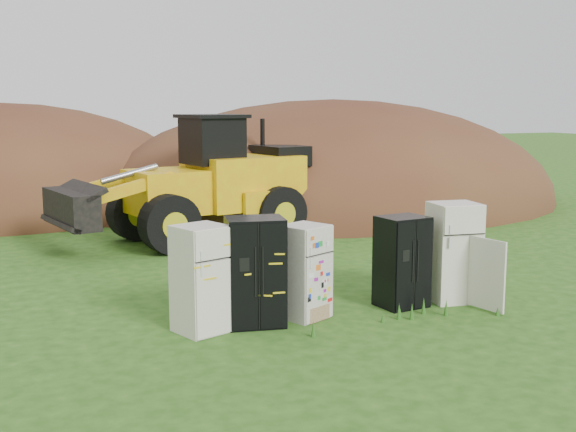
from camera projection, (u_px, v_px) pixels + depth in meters
name	position (u px, v px, depth m)	size (l,w,h in m)	color
ground	(339.00, 314.00, 12.57)	(120.00, 120.00, 0.00)	#214A13
fridge_leftmost	(201.00, 279.00, 11.48)	(0.76, 0.73, 1.73)	silver
fridge_black_side	(255.00, 272.00, 11.84)	(0.94, 0.74, 1.79)	black
fridge_sticker	(304.00, 272.00, 12.23)	(0.72, 0.66, 1.61)	silver
fridge_black_right	(402.00, 262.00, 12.93)	(0.82, 0.68, 1.64)	black
fridge_open_door	(453.00, 252.00, 13.29)	(0.83, 0.77, 1.83)	silver
wheel_loader	(184.00, 179.00, 18.75)	(6.90, 2.80, 3.34)	orange
dirt_mound_right	(332.00, 205.00, 26.00)	(17.20, 12.61, 7.54)	#4B2418
dirt_mound_left	(4.00, 210.00, 24.67)	(14.08, 10.56, 7.31)	#4B2418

